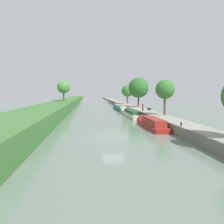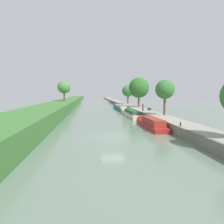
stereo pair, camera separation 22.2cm
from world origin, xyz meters
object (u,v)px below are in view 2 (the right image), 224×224
object	(u,v)px
mooring_bollard_far	(122,103)
park_bench	(149,109)
mooring_bollard_near	(180,124)
narrowboat_red	(150,123)
narrowboat_teal	(120,107)
person_walking	(143,107)
narrowboat_cream	(130,113)

from	to	relation	value
mooring_bollard_far	park_bench	xyz separation A→B (m)	(2.40, -23.36, 0.12)
mooring_bollard_near	narrowboat_red	bearing A→B (deg)	105.85
narrowboat_teal	park_bench	distance (m)	16.15
mooring_bollard_near	mooring_bollard_far	bearing A→B (deg)	90.00
mooring_bollard_near	narrowboat_teal	bearing A→B (deg)	92.75
narrowboat_teal	person_walking	xyz separation A→B (m)	(2.23, -17.51, 1.42)
person_walking	park_bench	size ratio (longest dim) A/B	1.11
narrowboat_red	park_bench	xyz separation A→B (m)	(4.12, 14.81, 0.88)
narrowboat_teal	mooring_bollard_near	xyz separation A→B (m)	(1.75, -36.44, 0.78)
narrowboat_teal	mooring_bollard_far	world-z (taller)	mooring_bollard_far
narrowboat_red	mooring_bollard_far	bearing A→B (deg)	87.42
narrowboat_teal	mooring_bollard_far	distance (m)	8.02
narrowboat_cream	narrowboat_red	bearing A→B (deg)	-89.26
narrowboat_red	person_walking	size ratio (longest dim) A/B	6.18
narrowboat_cream	mooring_bollard_far	xyz separation A→B (m)	(1.90, 24.20, 0.75)
narrowboat_cream	narrowboat_teal	bearing A→B (deg)	89.48
mooring_bollard_near	park_bench	size ratio (longest dim) A/B	0.30
narrowboat_red	mooring_bollard_near	world-z (taller)	mooring_bollard_near
narrowboat_cream	mooring_bollard_near	world-z (taller)	mooring_bollard_near
person_walking	mooring_bollard_near	world-z (taller)	person_walking
narrowboat_cream	park_bench	world-z (taller)	park_bench
person_walking	narrowboat_cream	bearing A→B (deg)	155.20
mooring_bollard_near	mooring_bollard_far	distance (m)	44.23
mooring_bollard_far	narrowboat_red	bearing A→B (deg)	-92.58
narrowboat_cream	person_walking	world-z (taller)	person_walking
person_walking	mooring_bollard_near	size ratio (longest dim) A/B	3.69
narrowboat_cream	narrowboat_teal	size ratio (longest dim) A/B	0.87
narrowboat_red	narrowboat_teal	bearing A→B (deg)	90.06
mooring_bollard_far	park_bench	bearing A→B (deg)	-84.13
mooring_bollard_far	narrowboat_cream	bearing A→B (deg)	-94.49
narrowboat_teal	narrowboat_cream	bearing A→B (deg)	-90.52
narrowboat_cream	narrowboat_teal	distance (m)	16.42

